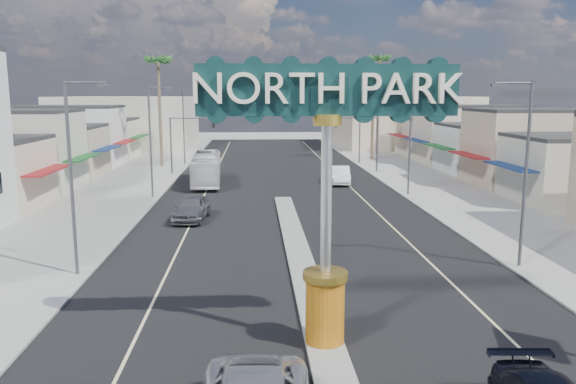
{
  "coord_description": "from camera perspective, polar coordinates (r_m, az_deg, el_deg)",
  "views": [
    {
      "loc": [
        -2.33,
        -15.67,
        8.39
      ],
      "look_at": [
        -0.68,
        10.96,
        3.72
      ],
      "focal_mm": 35.0,
      "sensor_mm": 36.0,
      "label": 1
    }
  ],
  "objects": [
    {
      "name": "sidewalk_left",
      "position": [
        47.87,
        -17.59,
        -0.58
      ],
      "size": [
        8.0,
        120.0,
        0.12
      ],
      "primitive_type": "cube",
      "color": "gray",
      "rests_on": "ground"
    },
    {
      "name": "backdrop_far_right",
      "position": [
        93.98,
        11.56,
        7.04
      ],
      "size": [
        20.0,
        20.0,
        8.0
      ],
      "primitive_type": "cube",
      "color": "beige",
      "rests_on": "ground"
    },
    {
      "name": "city_bus",
      "position": [
        53.45,
        -8.28,
        2.37
      ],
      "size": [
        2.96,
        10.67,
        2.94
      ],
      "primitive_type": "imported",
      "rotation": [
        0.0,
        0.0,
        0.05
      ],
      "color": "silver",
      "rests_on": "ground"
    },
    {
      "name": "streetlight_l_mid",
      "position": [
        46.5,
        -13.63,
        5.54
      ],
      "size": [
        2.03,
        0.22,
        9.0
      ],
      "color": "#47474C",
      "rests_on": "ground"
    },
    {
      "name": "streetlight_l_near",
      "position": [
        27.13,
        -20.9,
        2.23
      ],
      "size": [
        2.03,
        0.22,
        9.0
      ],
      "color": "#47474C",
      "rests_on": "ground"
    },
    {
      "name": "gateway_sign",
      "position": [
        17.97,
        3.95,
        2.03
      ],
      "size": [
        8.2,
        1.5,
        9.15
      ],
      "color": "#B0530D",
      "rests_on": "median_island"
    },
    {
      "name": "car_parked_right",
      "position": [
        53.4,
        5.31,
        1.73
      ],
      "size": [
        2.24,
        5.16,
        1.65
      ],
      "primitive_type": "imported",
      "rotation": [
        0.0,
        0.0,
        -0.1
      ],
      "color": "white",
      "rests_on": "ground"
    },
    {
      "name": "median_island",
      "position": [
        30.9,
        0.92,
        -5.68
      ],
      "size": [
        1.3,
        30.0,
        0.16
      ],
      "primitive_type": "cube",
      "color": "gray",
      "rests_on": "ground"
    },
    {
      "name": "streetlight_r_near",
      "position": [
        28.86,
        22.76,
        2.53
      ],
      "size": [
        2.03,
        0.22,
        9.0
      ],
      "color": "#47474C",
      "rests_on": "ground"
    },
    {
      "name": "palm_right_mid",
      "position": [
        73.33,
        8.71,
        11.53
      ],
      "size": [
        2.6,
        2.6,
        12.1
      ],
      "color": "brown",
      "rests_on": "ground"
    },
    {
      "name": "car_parked_left",
      "position": [
        38.29,
        -9.77,
        -1.6
      ],
      "size": [
        2.53,
        5.12,
        1.68
      ],
      "primitive_type": "imported",
      "rotation": [
        0.0,
        0.0,
        -0.11
      ],
      "color": "#5E5E63",
      "rests_on": "ground"
    },
    {
      "name": "sidewalk_right",
      "position": [
        49.21,
        15.9,
        -0.21
      ],
      "size": [
        8.0,
        120.0,
        0.12
      ],
      "primitive_type": "cube",
      "color": "gray",
      "rests_on": "ground"
    },
    {
      "name": "storefront_row_right",
      "position": [
        64.54,
        20.62,
        4.49
      ],
      "size": [
        12.0,
        42.0,
        6.0
      ],
      "primitive_type": "cube",
      "color": "#B7B29E",
      "rests_on": "ground"
    },
    {
      "name": "storefront_row_left",
      "position": [
        62.78,
        -23.78,
        4.15
      ],
      "size": [
        12.0,
        42.0,
        6.0
      ],
      "primitive_type": "cube",
      "color": "beige",
      "rests_on": "ground"
    },
    {
      "name": "traffic_signal_left",
      "position": [
        60.2,
        -10.12,
        5.84
      ],
      "size": [
        5.09,
        0.45,
        6.0
      ],
      "color": "#47474C",
      "rests_on": "ground"
    },
    {
      "name": "palm_left_far",
      "position": [
        66.61,
        -13.06,
        12.34
      ],
      "size": [
        2.6,
        2.6,
        13.1
      ],
      "color": "brown",
      "rests_on": "ground"
    },
    {
      "name": "ground",
      "position": [
        46.5,
        -0.61,
        -0.48
      ],
      "size": [
        160.0,
        160.0,
        0.0
      ],
      "primitive_type": "plane",
      "color": "gray",
      "rests_on": "ground"
    },
    {
      "name": "streetlight_l_far",
      "position": [
        68.24,
        -10.43,
        6.96
      ],
      "size": [
        2.03,
        0.22,
        9.0
      ],
      "color": "#47474C",
      "rests_on": "ground"
    },
    {
      "name": "streetlight_r_far",
      "position": [
        68.95,
        7.19,
        7.07
      ],
      "size": [
        2.03,
        0.22,
        9.0
      ],
      "color": "#47474C",
      "rests_on": "ground"
    },
    {
      "name": "palm_right_far",
      "position": [
        79.68,
        9.25,
        12.66
      ],
      "size": [
        2.6,
        2.6,
        14.1
      ],
      "color": "brown",
      "rests_on": "ground"
    },
    {
      "name": "streetlight_r_mid",
      "position": [
        47.54,
        12.11,
        5.69
      ],
      "size": [
        2.03,
        0.22,
        9.0
      ],
      "color": "#47474C",
      "rests_on": "ground"
    },
    {
      "name": "backdrop_far_left",
      "position": [
        92.89,
        -15.88,
        6.83
      ],
      "size": [
        20.0,
        20.0,
        8.0
      ],
      "primitive_type": "cube",
      "color": "#B7B29E",
      "rests_on": "ground"
    },
    {
      "name": "traffic_signal_right",
      "position": [
        60.91,
        7.41,
        5.96
      ],
      "size": [
        5.09,
        0.45,
        6.0
      ],
      "color": "#47474C",
      "rests_on": "ground"
    },
    {
      "name": "road",
      "position": [
        46.49,
        -0.61,
        -0.48
      ],
      "size": [
        20.0,
        120.0,
        0.01
      ],
      "primitive_type": "cube",
      "color": "black",
      "rests_on": "ground"
    }
  ]
}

